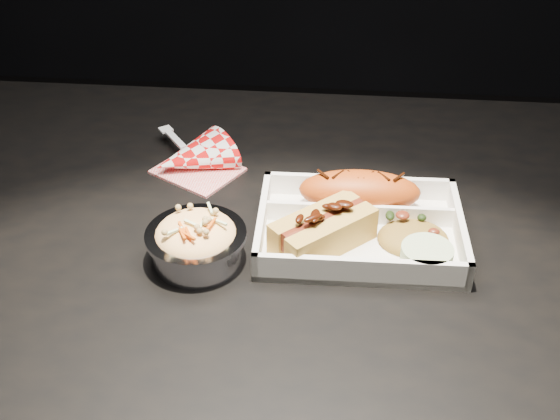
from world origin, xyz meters
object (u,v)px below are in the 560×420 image
Objects in this scene: dining_table at (298,286)px; foil_coleslaw_cup at (196,240)px; food_tray at (359,232)px; fried_pastry at (360,191)px; napkin_fork at (192,158)px; hotdog at (323,228)px.

foil_coleslaw_cup is at bearing -149.91° from dining_table.
dining_table is at bearing 30.09° from foil_coleslaw_cup.
fried_pastry is at bearing 90.00° from food_tray.
foil_coleslaw_cup is (-0.12, -0.07, 0.12)m from dining_table.
food_tray is at bearing 22.31° from napkin_fork.
food_tray is 1.57× the size of napkin_fork.
fried_pastry is 0.22m from foil_coleslaw_cup.
hotdog is at bearing 11.98° from napkin_fork.
foil_coleslaw_cup is at bearing -163.16° from food_tray.
foil_coleslaw_cup is (-0.19, -0.06, 0.02)m from food_tray.
fried_pastry is 0.97× the size of napkin_fork.
foil_coleslaw_cup is at bearing 150.62° from hotdog.
food_tray is 0.06m from fried_pastry.
hotdog is at bearing -47.42° from dining_table.
fried_pastry is at bearing 33.82° from dining_table.
foil_coleslaw_cup reaches higher than hotdog.
napkin_fork is at bearing 95.87° from hotdog.
food_tray reaches higher than dining_table.
hotdog is 1.11× the size of foil_coleslaw_cup.
napkin_fork is (-0.24, 0.15, 0.01)m from food_tray.
food_tray is 0.28m from napkin_fork.
hotdog reaches higher than food_tray.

